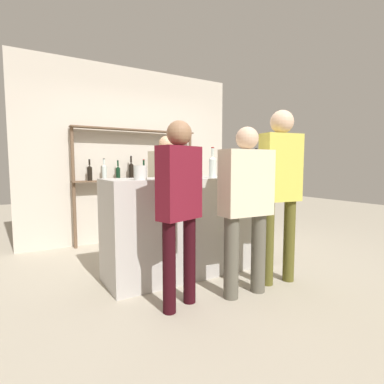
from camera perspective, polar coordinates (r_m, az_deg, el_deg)
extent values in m
plane|color=#B2A893|center=(3.62, 0.00, -14.87)|extent=(16.00, 16.00, 0.00)
cube|color=#B7B2AD|center=(3.47, 0.00, -6.33)|extent=(1.97, 0.61, 1.10)
cube|color=beige|center=(5.13, -11.08, 6.90)|extent=(3.57, 0.12, 2.80)
cylinder|color=brown|center=(4.71, -21.62, 0.72)|extent=(0.05, 0.05, 1.80)
cylinder|color=brown|center=(5.40, -0.38, 1.62)|extent=(0.05, 0.05, 1.80)
cube|color=brown|center=(4.99, -10.45, 11.50)|extent=(2.03, 0.18, 0.02)
cube|color=brown|center=(4.96, -10.29, 2.26)|extent=(2.03, 0.18, 0.02)
cylinder|color=black|center=(4.75, -18.89, 3.24)|extent=(0.07, 0.07, 0.20)
cone|color=black|center=(4.74, -18.93, 4.63)|extent=(0.07, 0.07, 0.03)
cylinder|color=black|center=(4.74, -18.95, 5.30)|extent=(0.03, 0.03, 0.08)
cylinder|color=black|center=(4.75, -18.97, 5.85)|extent=(0.03, 0.03, 0.01)
cylinder|color=silver|center=(4.80, -16.37, 3.43)|extent=(0.07, 0.07, 0.21)
cone|color=silver|center=(4.79, -16.41, 4.90)|extent=(0.07, 0.07, 0.03)
cylinder|color=silver|center=(4.79, -16.42, 5.54)|extent=(0.03, 0.03, 0.08)
cylinder|color=black|center=(4.79, -16.44, 6.07)|extent=(0.03, 0.03, 0.01)
cylinder|color=black|center=(4.86, -13.90, 3.33)|extent=(0.07, 0.07, 0.18)
cone|color=black|center=(4.85, -13.92, 4.59)|extent=(0.07, 0.07, 0.03)
cylinder|color=black|center=(4.85, -13.94, 5.27)|extent=(0.02, 0.02, 0.08)
cylinder|color=#232328|center=(4.85, -13.95, 5.84)|extent=(0.03, 0.03, 0.01)
cylinder|color=black|center=(4.92, -11.50, 3.71)|extent=(0.08, 0.08, 0.24)
cone|color=black|center=(4.92, -11.52, 5.29)|extent=(0.08, 0.08, 0.03)
cylinder|color=black|center=(4.92, -11.54, 6.06)|extent=(0.03, 0.03, 0.10)
cylinder|color=#232328|center=(4.92, -11.55, 6.69)|extent=(0.03, 0.03, 0.01)
cylinder|color=black|center=(5.00, -9.15, 3.46)|extent=(0.08, 0.08, 0.18)
cone|color=black|center=(5.00, -9.17, 4.70)|extent=(0.08, 0.08, 0.03)
cylinder|color=black|center=(5.00, -9.18, 5.46)|extent=(0.03, 0.03, 0.10)
cylinder|color=maroon|center=(5.00, -9.19, 6.10)|extent=(0.03, 0.03, 0.01)
cylinder|color=black|center=(5.08, -6.89, 3.78)|extent=(0.07, 0.07, 0.23)
cone|color=black|center=(5.08, -6.91, 5.26)|extent=(0.07, 0.07, 0.03)
cylinder|color=black|center=(5.08, -6.91, 5.87)|extent=(0.03, 0.03, 0.07)
cylinder|color=maroon|center=(5.08, -6.92, 6.35)|extent=(0.03, 0.03, 0.01)
cylinder|color=black|center=(5.17, -4.70, 3.57)|extent=(0.07, 0.07, 0.18)
cone|color=black|center=(5.17, -4.71, 4.76)|extent=(0.07, 0.07, 0.03)
cylinder|color=black|center=(5.17, -4.71, 5.33)|extent=(0.03, 0.03, 0.07)
cylinder|color=black|center=(5.17, -4.72, 5.81)|extent=(0.03, 0.03, 0.01)
cylinder|color=#0F1956|center=(5.27, -2.59, 3.76)|extent=(0.08, 0.08, 0.21)
cone|color=#0F1956|center=(5.27, -2.60, 5.10)|extent=(0.08, 0.08, 0.04)
cylinder|color=#0F1956|center=(5.27, -2.60, 5.72)|extent=(0.03, 0.03, 0.08)
cylinder|color=black|center=(5.27, -2.60, 6.21)|extent=(0.03, 0.03, 0.01)
cylinder|color=brown|center=(3.70, 8.84, 4.38)|extent=(0.09, 0.09, 0.19)
cone|color=brown|center=(3.70, 8.87, 6.15)|extent=(0.09, 0.09, 0.04)
cylinder|color=brown|center=(3.70, 8.88, 7.04)|extent=(0.03, 0.03, 0.08)
cylinder|color=maroon|center=(3.70, 8.89, 7.71)|extent=(0.03, 0.03, 0.01)
cylinder|color=#0F1956|center=(3.76, 12.08, 4.64)|extent=(0.08, 0.08, 0.23)
cone|color=#0F1956|center=(3.76, 12.12, 6.67)|extent=(0.08, 0.08, 0.04)
cylinder|color=#0F1956|center=(3.77, 12.13, 7.47)|extent=(0.03, 0.03, 0.07)
cylinder|color=black|center=(3.77, 12.15, 8.09)|extent=(0.03, 0.03, 0.01)
cylinder|color=black|center=(3.04, -4.11, 4.29)|extent=(0.09, 0.09, 0.20)
cone|color=black|center=(3.04, -4.12, 6.50)|extent=(0.09, 0.09, 0.04)
cylinder|color=black|center=(3.04, -4.13, 7.77)|extent=(0.03, 0.03, 0.10)
cylinder|color=gold|center=(3.05, -4.14, 8.78)|extent=(0.03, 0.03, 0.01)
cylinder|color=silver|center=(3.37, 3.94, 4.48)|extent=(0.08, 0.08, 0.21)
cone|color=silver|center=(3.37, 3.95, 6.55)|extent=(0.08, 0.08, 0.04)
cylinder|color=silver|center=(3.37, 3.96, 7.60)|extent=(0.03, 0.03, 0.09)
cylinder|color=maroon|center=(3.38, 3.97, 8.43)|extent=(0.03, 0.03, 0.01)
cylinder|color=silver|center=(3.51, 0.34, 2.87)|extent=(0.06, 0.06, 0.00)
cylinder|color=silver|center=(3.51, 0.34, 3.52)|extent=(0.01, 0.01, 0.08)
cone|color=silver|center=(3.51, 0.34, 4.67)|extent=(0.08, 0.08, 0.06)
cylinder|color=silver|center=(2.94, -9.80, 3.65)|extent=(0.13, 0.13, 0.14)
sphere|color=tan|center=(2.90, -10.19, 2.91)|extent=(0.02, 0.02, 0.02)
sphere|color=tan|center=(2.94, -9.74, 3.62)|extent=(0.02, 0.02, 0.02)
sphere|color=tan|center=(2.97, -9.27, 2.73)|extent=(0.02, 0.02, 0.02)
sphere|color=tan|center=(2.96, -10.73, 3.30)|extent=(0.02, 0.02, 0.02)
cylinder|color=#575347|center=(4.17, -6.48, -6.50)|extent=(0.13, 0.13, 0.79)
cylinder|color=#575347|center=(4.34, -3.09, -6.01)|extent=(0.13, 0.13, 0.79)
cube|color=beige|center=(4.17, -4.83, 3.36)|extent=(0.50, 0.28, 0.63)
sphere|color=tan|center=(4.18, -4.87, 9.15)|extent=(0.21, 0.21, 0.21)
cylinder|color=#575347|center=(3.04, 12.51, -11.27)|extent=(0.14, 0.14, 0.77)
cylinder|color=#575347|center=(2.86, 7.48, -12.29)|extent=(0.14, 0.14, 0.77)
cube|color=beige|center=(2.82, 10.31, 1.74)|extent=(0.51, 0.25, 0.61)
sphere|color=#DBB293|center=(2.83, 10.44, 10.04)|extent=(0.21, 0.21, 0.21)
cylinder|color=brown|center=(3.39, 18.01, -8.85)|extent=(0.12, 0.12, 0.87)
cylinder|color=brown|center=(3.22, 14.27, -9.47)|extent=(0.12, 0.12, 0.87)
cube|color=#D1C64C|center=(3.20, 16.54, 4.46)|extent=(0.45, 0.25, 0.69)
sphere|color=#DBB293|center=(3.23, 16.76, 12.66)|extent=(0.24, 0.24, 0.24)
cylinder|color=black|center=(2.75, -0.50, -12.85)|extent=(0.11, 0.11, 0.78)
cylinder|color=black|center=(2.57, -4.37, -14.14)|extent=(0.11, 0.11, 0.78)
cube|color=maroon|center=(2.52, -2.43, 1.72)|extent=(0.43, 0.29, 0.62)
sphere|color=#936B4C|center=(2.53, -2.46, 11.12)|extent=(0.21, 0.21, 0.21)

